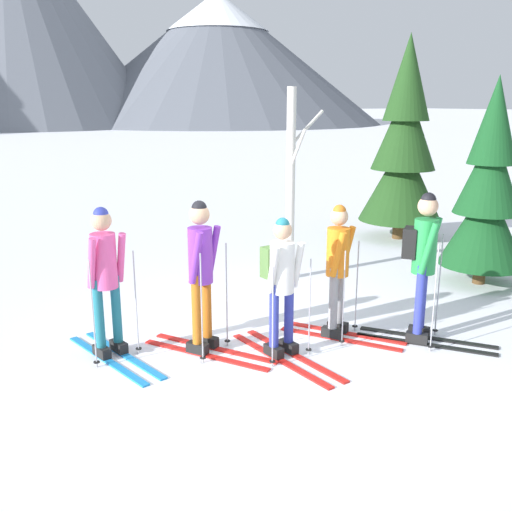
# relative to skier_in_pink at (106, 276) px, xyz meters

# --- Properties ---
(ground_plane) EXTENTS (400.00, 400.00, 0.00)m
(ground_plane) POSITION_rel_skier_in_pink_xyz_m (1.61, -0.74, -0.97)
(ground_plane) COLOR white
(skier_in_pink) EXTENTS (0.70, 1.73, 1.76)m
(skier_in_pink) POSITION_rel_skier_in_pink_xyz_m (0.00, 0.00, 0.00)
(skier_in_pink) COLOR #1E84D1
(skier_in_pink) RESTS_ON ground
(skier_in_purple) EXTENTS (1.17, 1.59, 1.81)m
(skier_in_purple) POSITION_rel_skier_in_pink_xyz_m (1.00, -0.41, 0.04)
(skier_in_purple) COLOR red
(skier_in_purple) RESTS_ON ground
(skier_in_white) EXTENTS (0.61, 1.77, 1.64)m
(skier_in_white) POSITION_rel_skier_in_pink_xyz_m (1.75, -0.94, -0.06)
(skier_in_white) COLOR red
(skier_in_white) RESTS_ON ground
(skier_in_orange) EXTENTS (1.15, 1.47, 1.68)m
(skier_in_orange) POSITION_rel_skier_in_pink_xyz_m (2.66, -0.80, -0.05)
(skier_in_orange) COLOR red
(skier_in_orange) RESTS_ON ground
(skier_in_green) EXTENTS (1.29, 1.51, 1.86)m
(skier_in_green) POSITION_rel_skier_in_pink_xyz_m (3.45, -1.41, 0.09)
(skier_in_green) COLOR black
(skier_in_green) RESTS_ON ground
(pine_tree_near) EXTENTS (1.75, 1.75, 4.23)m
(pine_tree_near) POSITION_rel_skier_in_pink_xyz_m (7.11, 2.91, 0.96)
(pine_tree_near) COLOR #51381E
(pine_tree_near) RESTS_ON ground
(pine_tree_mid) EXTENTS (1.36, 1.36, 3.28)m
(pine_tree_mid) POSITION_rel_skier_in_pink_xyz_m (6.03, -0.17, 0.53)
(pine_tree_mid) COLOR #51381E
(pine_tree_mid) RESTS_ON ground
(birch_tree_tall) EXTENTS (0.82, 0.70, 3.11)m
(birch_tree_tall) POSITION_rel_skier_in_pink_xyz_m (3.48, 1.58, 0.63)
(birch_tree_tall) COLOR silver
(birch_tree_tall) RESTS_ON ground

